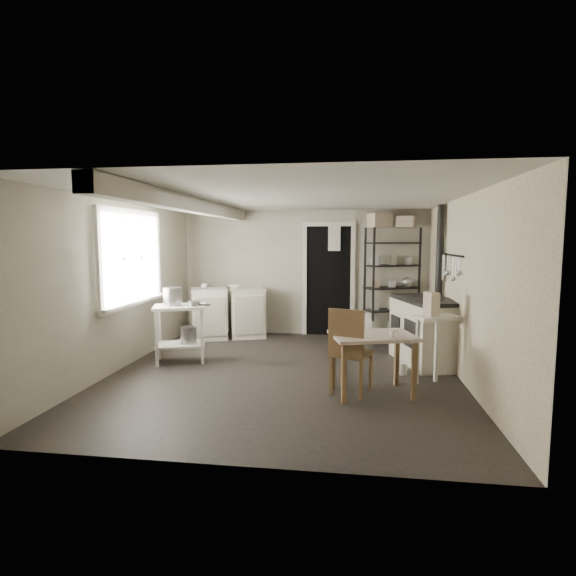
# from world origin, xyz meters

# --- Properties ---
(floor) EXTENTS (5.00, 5.00, 0.00)m
(floor) POSITION_xyz_m (0.00, 0.00, 0.00)
(floor) COLOR black
(floor) RESTS_ON ground
(ceiling) EXTENTS (5.00, 5.00, 0.00)m
(ceiling) POSITION_xyz_m (0.00, 0.00, 2.30)
(ceiling) COLOR beige
(ceiling) RESTS_ON wall_back
(wall_back) EXTENTS (4.50, 0.02, 2.30)m
(wall_back) POSITION_xyz_m (0.00, 2.50, 1.15)
(wall_back) COLOR #AAA391
(wall_back) RESTS_ON ground
(wall_front) EXTENTS (4.50, 0.02, 2.30)m
(wall_front) POSITION_xyz_m (0.00, -2.50, 1.15)
(wall_front) COLOR #AAA391
(wall_front) RESTS_ON ground
(wall_left) EXTENTS (0.02, 5.00, 2.30)m
(wall_left) POSITION_xyz_m (-2.25, 0.00, 1.15)
(wall_left) COLOR #AAA391
(wall_left) RESTS_ON ground
(wall_right) EXTENTS (0.02, 5.00, 2.30)m
(wall_right) POSITION_xyz_m (2.25, 0.00, 1.15)
(wall_right) COLOR #AAA391
(wall_right) RESTS_ON ground
(window) EXTENTS (0.12, 1.76, 1.28)m
(window) POSITION_xyz_m (-2.22, 0.20, 1.50)
(window) COLOR silver
(window) RESTS_ON wall_left
(doorway) EXTENTS (0.96, 0.10, 2.08)m
(doorway) POSITION_xyz_m (0.45, 2.47, 1.00)
(doorway) COLOR silver
(doorway) RESTS_ON ground
(ceiling_beam) EXTENTS (0.18, 5.00, 0.18)m
(ceiling_beam) POSITION_xyz_m (-1.20, 0.00, 2.20)
(ceiling_beam) COLOR silver
(ceiling_beam) RESTS_ON ceiling
(wallpaper_panel) EXTENTS (0.01, 5.00, 2.30)m
(wallpaper_panel) POSITION_xyz_m (2.24, 0.00, 1.15)
(wallpaper_panel) COLOR beige
(wallpaper_panel) RESTS_ON wall_right
(utensil_rail) EXTENTS (0.06, 1.20, 0.44)m
(utensil_rail) POSITION_xyz_m (2.19, 0.60, 1.55)
(utensil_rail) COLOR #B0AFB2
(utensil_rail) RESTS_ON wall_right
(prep_table) EXTENTS (0.85, 0.71, 0.82)m
(prep_table) POSITION_xyz_m (-1.57, 0.32, 0.40)
(prep_table) COLOR silver
(prep_table) RESTS_ON ground
(stockpot) EXTENTS (0.31, 0.31, 0.28)m
(stockpot) POSITION_xyz_m (-1.66, 0.32, 0.94)
(stockpot) COLOR #B0AFB2
(stockpot) RESTS_ON prep_table
(saucepan) EXTENTS (0.20, 0.20, 0.09)m
(saucepan) POSITION_xyz_m (-1.33, 0.26, 0.85)
(saucepan) COLOR #B0AFB2
(saucepan) RESTS_ON prep_table
(bucket) EXTENTS (0.29, 0.29, 0.26)m
(bucket) POSITION_xyz_m (-1.46, 0.36, 0.39)
(bucket) COLOR #B0AFB2
(bucket) RESTS_ON prep_table
(base_cabinets) EXTENTS (1.48, 1.01, 0.89)m
(base_cabinets) POSITION_xyz_m (-1.32, 2.01, 0.46)
(base_cabinets) COLOR silver
(base_cabinets) RESTS_ON ground
(mixing_bowl) EXTENTS (0.39, 0.39, 0.07)m
(mixing_bowl) POSITION_xyz_m (-1.21, 2.01, 0.96)
(mixing_bowl) COLOR white
(mixing_bowl) RESTS_ON base_cabinets
(counter_cup) EXTENTS (0.12, 0.12, 0.09)m
(counter_cup) POSITION_xyz_m (-1.71, 1.88, 0.96)
(counter_cup) COLOR white
(counter_cup) RESTS_ON base_cabinets
(shelf_rack) EXTENTS (1.00, 0.72, 1.97)m
(shelf_rack) POSITION_xyz_m (1.57, 2.31, 0.95)
(shelf_rack) COLOR black
(shelf_rack) RESTS_ON ground
(shelf_jar) EXTENTS (0.11, 0.11, 0.18)m
(shelf_jar) POSITION_xyz_m (1.23, 2.30, 1.36)
(shelf_jar) COLOR white
(shelf_jar) RESTS_ON shelf_rack
(storage_box_a) EXTENTS (0.44, 0.42, 0.24)m
(storage_box_a) POSITION_xyz_m (1.34, 2.25, 2.01)
(storage_box_a) COLOR beige
(storage_box_a) RESTS_ON shelf_rack
(storage_box_b) EXTENTS (0.37, 0.35, 0.19)m
(storage_box_b) POSITION_xyz_m (1.78, 2.31, 1.99)
(storage_box_b) COLOR beige
(storage_box_b) RESTS_ON shelf_rack
(stove) EXTENTS (0.96, 1.32, 0.93)m
(stove) POSITION_xyz_m (1.92, 0.74, 0.44)
(stove) COLOR silver
(stove) RESTS_ON ground
(stovepipe) EXTENTS (0.13, 0.13, 1.42)m
(stovepipe) POSITION_xyz_m (2.16, 1.21, 1.59)
(stovepipe) COLOR black
(stovepipe) RESTS_ON stove
(side_ledge) EXTENTS (0.61, 0.49, 0.83)m
(side_ledge) POSITION_xyz_m (1.89, -0.12, 0.43)
(side_ledge) COLOR silver
(side_ledge) RESTS_ON ground
(oats_box) EXTENTS (0.18, 0.22, 0.29)m
(oats_box) POSITION_xyz_m (1.83, -0.15, 1.01)
(oats_box) COLOR beige
(oats_box) RESTS_ON side_ledge
(work_table) EXTENTS (1.05, 0.86, 0.69)m
(work_table) POSITION_xyz_m (1.10, -0.68, 0.38)
(work_table) COLOR beige
(work_table) RESTS_ON ground
(table_cup) EXTENTS (0.13, 0.13, 0.09)m
(table_cup) POSITION_xyz_m (1.32, -0.79, 0.81)
(table_cup) COLOR white
(table_cup) RESTS_ON work_table
(chair) EXTENTS (0.54, 0.55, 1.00)m
(chair) POSITION_xyz_m (0.87, -0.66, 0.48)
(chair) COLOR brown
(chair) RESTS_ON ground
(flour_sack) EXTENTS (0.45, 0.39, 0.49)m
(flour_sack) POSITION_xyz_m (1.18, 2.10, 0.24)
(flour_sack) COLOR silver
(flour_sack) RESTS_ON ground
(floor_crock) EXTENTS (0.16, 0.16, 0.15)m
(floor_crock) POSITION_xyz_m (1.54, 0.14, 0.07)
(floor_crock) COLOR white
(floor_crock) RESTS_ON ground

